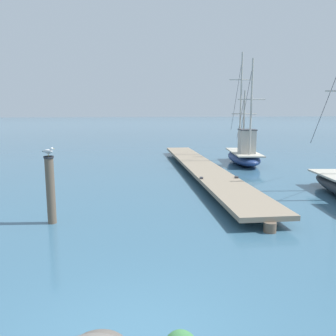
% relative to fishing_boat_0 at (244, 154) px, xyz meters
% --- Properties ---
extents(floating_dock, '(3.62, 18.97, 0.53)m').
position_rel_fishing_boat_0_xyz_m(floating_dock, '(-3.73, -2.66, -0.30)').
color(floating_dock, gray).
rests_on(floating_dock, ground).
extents(fishing_boat_0, '(2.91, 7.57, 7.28)m').
position_rel_fishing_boat_0_xyz_m(fishing_boat_0, '(0.00, 0.00, 0.00)').
color(fishing_boat_0, navy).
rests_on(fishing_boat_0, ground).
extents(mooring_piling, '(0.30, 0.30, 2.08)m').
position_rel_fishing_boat_0_xyz_m(mooring_piling, '(-10.80, -9.85, 0.41)').
color(mooring_piling, brown).
rests_on(mooring_piling, ground).
extents(perched_seagull, '(0.37, 0.21, 0.26)m').
position_rel_fishing_boat_0_xyz_m(perched_seagull, '(-10.81, -9.84, 1.56)').
color(perched_seagull, gold).
rests_on(perched_seagull, mooring_piling).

